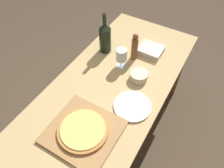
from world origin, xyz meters
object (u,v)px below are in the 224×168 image
Objects in this scene: small_bowl at (139,76)px; pepper_mill at (135,47)px; wine_glass at (121,55)px; pizza at (83,130)px; wine_bottle at (105,37)px.

pepper_mill is at bearing 126.02° from small_bowl.
wine_glass is at bearing 164.19° from small_bowl.
wine_bottle reaches higher than pizza.
pizza is 1.33× the size of pepper_mill.
pepper_mill is 0.23m from small_bowl.
pepper_mill reaches higher than wine_glass.
wine_bottle is 0.40m from small_bowl.
wine_bottle is 0.23m from pepper_mill.
wine_glass is at bearing -26.32° from wine_bottle.
pepper_mill is at bearing 92.68° from pizza.
pizza is 0.71m from pepper_mill.
small_bowl is at bearing -21.65° from wine_bottle.
pepper_mill is at bearing 72.63° from wine_glass.
wine_bottle is (-0.26, 0.68, 0.10)m from pizza.
wine_bottle is 2.07× the size of wine_glass.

